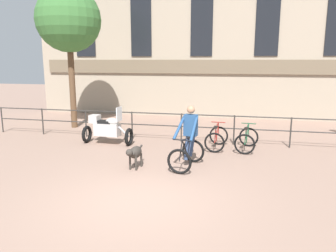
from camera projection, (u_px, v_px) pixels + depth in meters
name	position (u px, v px, depth m)	size (l,w,h in m)	color
ground_plane	(137.00, 200.00, 6.97)	(60.00, 60.00, 0.00)	#8E7060
canal_railing	(181.00, 123.00, 11.81)	(15.05, 0.05, 1.05)	#2D2B28
building_facade	(203.00, 2.00, 16.35)	(18.00, 0.72, 11.58)	gray
cyclist_with_bike	(188.00, 140.00, 9.03)	(0.88, 1.28, 1.70)	black
dog	(135.00, 153.00, 8.90)	(0.35, 0.91, 0.64)	#332D28
parked_motorcycle	(107.00, 129.00, 11.52)	(1.77, 0.70, 1.35)	black
parked_bicycle_near_lamp	(217.00, 138.00, 10.97)	(0.73, 1.15, 0.86)	black
parked_bicycle_mid_left	(247.00, 140.00, 10.75)	(0.81, 1.19, 0.86)	black
tree_canalside_left	(69.00, 20.00, 13.65)	(2.71, 2.71, 5.95)	brown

